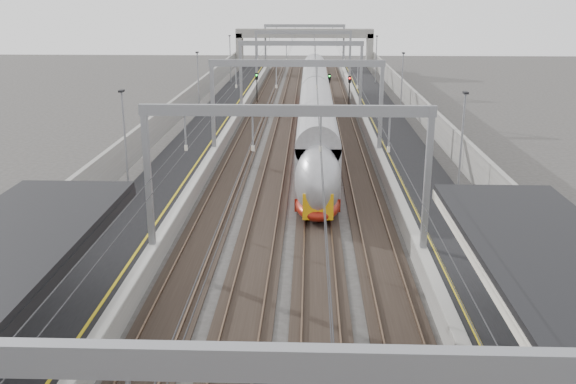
{
  "coord_description": "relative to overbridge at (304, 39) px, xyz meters",
  "views": [
    {
      "loc": [
        1.02,
        -5.72,
        12.21
      ],
      "look_at": [
        0.0,
        23.65,
        3.12
      ],
      "focal_mm": 40.0,
      "sensor_mm": 36.0,
      "label": 1
    }
  ],
  "objects": [
    {
      "name": "platform_left",
      "position": [
        -8.0,
        -55.0,
        -4.81
      ],
      "size": [
        4.0,
        120.0,
        1.0
      ],
      "primitive_type": "cube",
      "color": "black",
      "rests_on": "ground"
    },
    {
      "name": "platform_right",
      "position": [
        8.0,
        -55.0,
        -4.81
      ],
      "size": [
        4.0,
        120.0,
        1.0
      ],
      "primitive_type": "cube",
      "color": "black",
      "rests_on": "ground"
    },
    {
      "name": "tracks",
      "position": [
        0.0,
        -55.0,
        -5.26
      ],
      "size": [
        11.4,
        140.0,
        0.2
      ],
      "color": "black",
      "rests_on": "ground"
    },
    {
      "name": "overhead_line",
      "position": [
        0.0,
        -48.38,
        0.83
      ],
      "size": [
        13.0,
        140.0,
        6.6
      ],
      "color": "gray",
      "rests_on": "platform_left"
    },
    {
      "name": "overbridge",
      "position": [
        0.0,
        0.0,
        0.0
      ],
      "size": [
        22.0,
        2.2,
        6.9
      ],
      "color": "gray",
      "rests_on": "ground"
    },
    {
      "name": "wall_left",
      "position": [
        -11.2,
        -55.0,
        -3.71
      ],
      "size": [
        0.3,
        120.0,
        3.2
      ],
      "primitive_type": "cube",
      "color": "gray",
      "rests_on": "ground"
    },
    {
      "name": "wall_right",
      "position": [
        11.2,
        -55.0,
        -3.71
      ],
      "size": [
        0.3,
        120.0,
        3.2
      ],
      "primitive_type": "cube",
      "color": "gray",
      "rests_on": "ground"
    },
    {
      "name": "train",
      "position": [
        1.5,
        -50.72,
        -3.26
      ],
      "size": [
        2.63,
        48.01,
        4.17
      ],
      "color": "maroon",
      "rests_on": "ground"
    },
    {
      "name": "signal_green",
      "position": [
        -5.2,
        -31.07,
        -2.89
      ],
      "size": [
        0.32,
        0.32,
        3.48
      ],
      "color": "black",
      "rests_on": "ground"
    },
    {
      "name": "signal_red_near",
      "position": [
        3.2,
        -31.62,
        -2.89
      ],
      "size": [
        0.32,
        0.32,
        3.48
      ],
      "color": "black",
      "rests_on": "ground"
    },
    {
      "name": "signal_red_far",
      "position": [
        5.4,
        -33.47,
        -2.89
      ],
      "size": [
        0.32,
        0.32,
        3.48
      ],
      "color": "black",
      "rests_on": "ground"
    }
  ]
}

